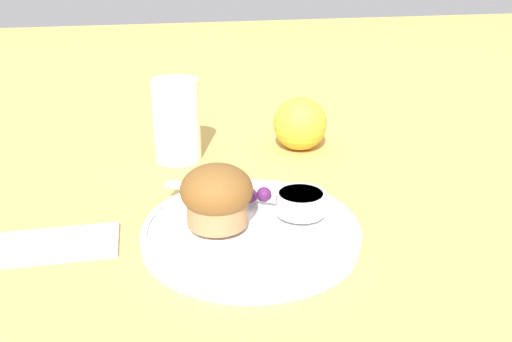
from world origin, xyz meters
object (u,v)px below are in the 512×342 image
object	(u,v)px
juice_glass	(177,120)
butter_knife	(237,194)
orange_fruit	(300,124)
muffin	(217,195)

from	to	relation	value
juice_glass	butter_knife	bearing A→B (deg)	-72.66
orange_fruit	juice_glass	world-z (taller)	juice_glass
orange_fruit	butter_knife	bearing A→B (deg)	-124.05
butter_knife	juice_glass	world-z (taller)	juice_glass
orange_fruit	muffin	bearing A→B (deg)	-122.23
butter_knife	orange_fruit	size ratio (longest dim) A/B	2.06
muffin	juice_glass	distance (m)	0.24
muffin	orange_fruit	bearing A→B (deg)	57.77
butter_knife	juice_glass	size ratio (longest dim) A/B	1.41
muffin	juice_glass	world-z (taller)	juice_glass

